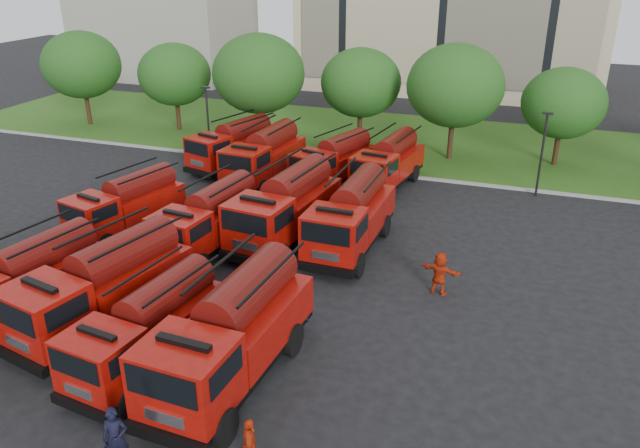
# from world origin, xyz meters

# --- Properties ---
(ground) EXTENTS (140.00, 140.00, 0.00)m
(ground) POSITION_xyz_m (0.00, 0.00, 0.00)
(ground) COLOR black
(ground) RESTS_ON ground
(lawn) EXTENTS (70.00, 16.00, 0.12)m
(lawn) POSITION_xyz_m (0.00, 26.00, 0.06)
(lawn) COLOR #244F15
(lawn) RESTS_ON ground
(curb) EXTENTS (70.00, 0.30, 0.14)m
(curb) POSITION_xyz_m (0.00, 17.90, 0.07)
(curb) COLOR gray
(curb) RESTS_ON ground
(side_building) EXTENTS (18.00, 12.00, 10.00)m
(side_building) POSITION_xyz_m (-30.00, 44.00, 5.00)
(side_building) COLOR gray
(side_building) RESTS_ON ground
(tree_0) EXTENTS (6.30, 6.30, 7.70)m
(tree_0) POSITION_xyz_m (-24.00, 22.00, 5.02)
(tree_0) COLOR #382314
(tree_0) RESTS_ON ground
(tree_1) EXTENTS (5.71, 5.71, 6.98)m
(tree_1) POSITION_xyz_m (-16.00, 23.00, 4.55)
(tree_1) COLOR #382314
(tree_1) RESTS_ON ground
(tree_2) EXTENTS (6.72, 6.72, 8.22)m
(tree_2) POSITION_xyz_m (-8.00, 21.50, 5.35)
(tree_2) COLOR #382314
(tree_2) RESTS_ON ground
(tree_3) EXTENTS (5.88, 5.88, 7.19)m
(tree_3) POSITION_xyz_m (-1.00, 24.00, 4.68)
(tree_3) COLOR #382314
(tree_3) RESTS_ON ground
(tree_4) EXTENTS (6.55, 6.55, 8.01)m
(tree_4) POSITION_xyz_m (6.00, 22.50, 5.22)
(tree_4) COLOR #382314
(tree_4) RESTS_ON ground
(tree_5) EXTENTS (5.46, 5.46, 6.68)m
(tree_5) POSITION_xyz_m (13.00, 23.50, 4.35)
(tree_5) COLOR #382314
(tree_5) RESTS_ON ground
(lamp_post_0) EXTENTS (0.60, 0.25, 5.11)m
(lamp_post_0) POSITION_xyz_m (-10.00, 17.20, 2.90)
(lamp_post_0) COLOR black
(lamp_post_0) RESTS_ON ground
(lamp_post_1) EXTENTS (0.60, 0.25, 5.11)m
(lamp_post_1) POSITION_xyz_m (12.00, 17.20, 2.90)
(lamp_post_1) COLOR black
(lamp_post_1) RESTS_ON ground
(fire_truck_0) EXTENTS (3.61, 7.30, 3.18)m
(fire_truck_0) POSITION_xyz_m (-6.91, -3.57, 1.60)
(fire_truck_0) COLOR black
(fire_truck_0) RESTS_ON ground
(fire_truck_1) EXTENTS (4.18, 8.04, 3.49)m
(fire_truck_1) POSITION_xyz_m (-3.52, -3.15, 1.75)
(fire_truck_1) COLOR black
(fire_truck_1) RESTS_ON ground
(fire_truck_2) EXTENTS (3.17, 6.99, 3.07)m
(fire_truck_2) POSITION_xyz_m (-0.42, -4.78, 1.55)
(fire_truck_2) COLOR black
(fire_truck_2) RESTS_ON ground
(fire_truck_3) EXTENTS (3.27, 8.13, 3.64)m
(fire_truck_3) POSITION_xyz_m (2.67, -4.49, 1.83)
(fire_truck_3) COLOR black
(fire_truck_3) RESTS_ON ground
(fire_truck_4) EXTENTS (3.79, 6.93, 3.00)m
(fire_truck_4) POSITION_xyz_m (-8.09, 4.81, 1.51)
(fire_truck_4) COLOR black
(fire_truck_4) RESTS_ON ground
(fire_truck_5) EXTENTS (3.21, 7.20, 3.17)m
(fire_truck_5) POSITION_xyz_m (-2.98, 4.36, 1.60)
(fire_truck_5) COLOR black
(fire_truck_5) RESTS_ON ground
(fire_truck_6) EXTENTS (3.62, 8.20, 3.62)m
(fire_truck_6) POSITION_xyz_m (0.16, 6.49, 1.82)
(fire_truck_6) COLOR black
(fire_truck_6) RESTS_ON ground
(fire_truck_7) EXTENTS (2.91, 7.62, 3.44)m
(fire_truck_7) POSITION_xyz_m (3.52, 6.67, 1.73)
(fire_truck_7) COLOR black
(fire_truck_7) RESTS_ON ground
(fire_truck_8) EXTENTS (4.23, 7.30, 3.15)m
(fire_truck_8) POSITION_xyz_m (-7.56, 16.09, 1.59)
(fire_truck_8) COLOR black
(fire_truck_8) RESTS_ON ground
(fire_truck_9) EXTENTS (3.13, 7.52, 3.34)m
(fire_truck_9) POSITION_xyz_m (-4.47, 14.26, 1.68)
(fire_truck_9) COLOR black
(fire_truck_9) RESTS_ON ground
(fire_truck_10) EXTENTS (4.20, 7.04, 3.04)m
(fire_truck_10) POSITION_xyz_m (-0.11, 15.20, 1.53)
(fire_truck_10) COLOR black
(fire_truck_10) RESTS_ON ground
(fire_truck_11) EXTENTS (3.36, 7.21, 3.16)m
(fire_truck_11) POSITION_xyz_m (3.19, 15.79, 1.59)
(fire_truck_11) COLOR black
(fire_truck_11) RESTS_ON ground
(firefighter_3) EXTENTS (1.23, 0.77, 1.78)m
(firefighter_3) POSITION_xyz_m (3.64, -1.32, 0.00)
(firefighter_3) COLOR black
(firefighter_3) RESTS_ON ground
(firefighter_4) EXTENTS (0.93, 0.78, 1.61)m
(firefighter_4) POSITION_xyz_m (-2.71, 2.44, 0.00)
(firefighter_4) COLOR black
(firefighter_4) RESTS_ON ground
(firefighter_5) EXTENTS (1.94, 1.15, 1.95)m
(firefighter_5) POSITION_xyz_m (8.38, 3.66, 0.00)
(firefighter_5) COLOR #B82A0E
(firefighter_5) RESTS_ON ground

